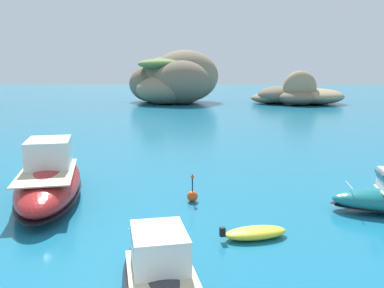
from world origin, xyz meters
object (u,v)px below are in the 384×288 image
Objects in this scene: dinghy_tender at (255,233)px; channel_buoy at (192,195)px; islet_large at (174,80)px; motorboat_charcoal at (161,284)px; islet_small at (297,95)px; motorboat_red at (50,179)px.

channel_buoy is (-2.60, 4.61, 0.11)m from dinghy_tender.
islet_large is 3.10× the size of motorboat_charcoal.
islet_small is 76.23m from motorboat_charcoal.
channel_buoy is at bearing 85.67° from motorboat_charcoal.
dinghy_tender is 1.94× the size of channel_buoy.
motorboat_charcoal is 0.70× the size of motorboat_red.
islet_large is 67.50m from motorboat_red.
channel_buoy is at bearing -85.67° from islet_large.
islet_large is 25.82m from islet_small.
motorboat_charcoal is 5.99m from dinghy_tender.
channel_buoy is (5.14, -67.82, -4.46)m from islet_large.
motorboat_charcoal is at bearing -86.74° from islet_large.
motorboat_charcoal is (4.41, -77.40, -4.07)m from islet_large.
channel_buoy is (-20.18, -63.72, -1.48)m from islet_small.
channel_buoy is at bearing -3.61° from motorboat_red.
islet_small is 7.46× the size of dinghy_tender.
motorboat_charcoal is at bearing -123.81° from dinghy_tender.
islet_large reaches higher than dinghy_tender.
dinghy_tender is (7.74, -72.43, -4.58)m from islet_large.
channel_buoy is at bearing 119.41° from dinghy_tender.
islet_small is 69.05m from motorboat_red.
islet_large is 1.11× the size of islet_small.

